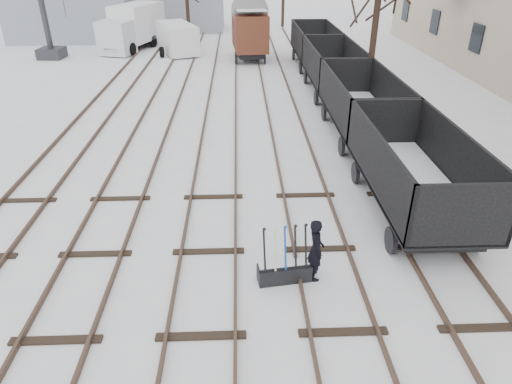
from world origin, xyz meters
TOP-DOWN VIEW (x-y plane):
  - ground at (0.00, 0.00)m, footprint 120.00×120.00m
  - tracks at (-0.00, 13.67)m, footprint 13.90×52.00m
  - shed_left at (-13.00, 36.00)m, footprint 10.00×8.00m
  - shed_right at (-4.00, 40.00)m, footprint 7.00×6.00m
  - ground_frame at (1.91, 1.79)m, footprint 1.35×0.60m
  - worker at (2.66, 1.89)m, footprint 0.44×0.63m
  - freight_wagon_a at (6.00, 4.89)m, footprint 2.54×6.35m
  - freight_wagon_b at (6.00, 11.29)m, footprint 2.54×6.35m
  - freight_wagon_c at (6.00, 17.69)m, footprint 2.54×6.35m
  - freight_wagon_d at (6.00, 24.09)m, footprint 2.54×6.35m
  - box_van_wagon at (1.72, 26.33)m, footprint 2.74×4.73m
  - lorry at (-7.19, 30.45)m, footprint 3.74×7.43m
  - panel_van at (-3.65, 28.70)m, footprint 3.69×5.27m
  - crane at (-12.54, 27.41)m, footprint 1.76×4.87m
  - tree_near at (7.12, 14.54)m, footprint 0.30×0.30m
  - tree_far_left at (-3.18, 33.13)m, footprint 0.30×0.30m

SIDE VIEW (x-z plane):
  - ground at x=0.00m, z-range 0.00..0.00m
  - tracks at x=0.00m, z-range -0.01..0.16m
  - ground_frame at x=1.91m, z-range -0.46..1.03m
  - worker at x=2.66m, z-range 0.00..1.63m
  - freight_wagon_a at x=6.00m, z-range -0.31..2.29m
  - freight_wagon_b at x=6.00m, z-range -0.31..2.29m
  - freight_wagon_c at x=6.00m, z-range -0.31..2.29m
  - freight_wagon_d at x=6.00m, z-range -0.31..2.29m
  - panel_van at x=-3.65m, z-range 0.04..2.18m
  - lorry at x=-7.19m, z-range 0.05..3.28m
  - box_van_wagon at x=1.72m, z-range 0.29..3.77m
  - shed_left at x=-13.00m, z-range 0.00..4.10m
  - crane at x=-12.54m, z-range -1.96..6.33m
  - shed_right at x=-4.00m, z-range 0.00..4.50m
  - tree_far_left at x=-3.18m, z-range 0.00..5.71m
  - tree_near at x=7.12m, z-range 0.00..6.24m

